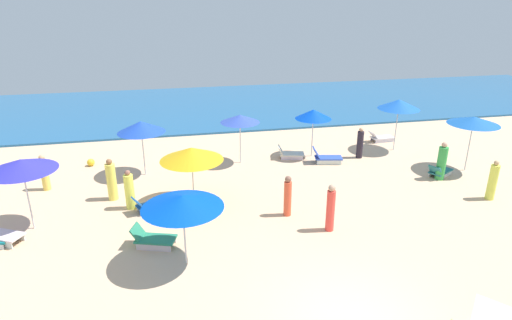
% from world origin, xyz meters
% --- Properties ---
extents(ocean, '(60.00, 13.61, 0.12)m').
position_xyz_m(ocean, '(0.00, 23.20, 0.06)').
color(ocean, '#235D91').
rests_on(ocean, ground_plane).
extents(umbrella_0, '(2.44, 2.44, 2.29)m').
position_xyz_m(umbrella_0, '(-3.97, 3.53, 2.09)').
color(umbrella_0, silver).
rests_on(umbrella_0, ground_plane).
extents(lounge_chair_0_0, '(1.52, 1.04, 0.71)m').
position_xyz_m(lounge_chair_0_0, '(-4.98, 4.71, 0.27)').
color(lounge_chair_0_0, silver).
rests_on(lounge_chair_0_0, ground_plane).
extents(umbrella_1, '(2.10, 2.10, 2.53)m').
position_xyz_m(umbrella_1, '(-5.41, 10.97, 2.27)').
color(umbrella_1, silver).
rests_on(umbrella_1, ground_plane).
extents(umbrella_2, '(2.28, 2.28, 2.61)m').
position_xyz_m(umbrella_2, '(-9.11, 6.75, 2.40)').
color(umbrella_2, silver).
rests_on(umbrella_2, ground_plane).
extents(lounge_chair_2_1, '(1.53, 1.19, 0.72)m').
position_xyz_m(lounge_chair_2_1, '(-9.94, 6.01, 0.27)').
color(lounge_chair_2_1, silver).
rests_on(lounge_chair_2_1, ground_plane).
extents(umbrella_3, '(2.27, 2.27, 2.60)m').
position_xyz_m(umbrella_3, '(9.30, 8.43, 2.42)').
color(umbrella_3, silver).
rests_on(umbrella_3, ground_plane).
extents(lounge_chair_3_0, '(1.45, 1.16, 0.63)m').
position_xyz_m(lounge_chair_3_0, '(7.69, 8.02, 0.23)').
color(lounge_chair_3_0, silver).
rests_on(lounge_chair_3_0, ground_plane).
extents(umbrella_4, '(2.43, 2.43, 2.34)m').
position_xyz_m(umbrella_4, '(-3.43, 7.55, 2.09)').
color(umbrella_4, silver).
rests_on(umbrella_4, ground_plane).
extents(lounge_chair_4_0, '(1.49, 1.09, 0.65)m').
position_xyz_m(lounge_chair_4_0, '(-5.10, 7.31, 0.23)').
color(lounge_chair_4_0, silver).
rests_on(lounge_chair_4_0, ground_plane).
extents(umbrella_5, '(1.81, 1.81, 2.44)m').
position_xyz_m(umbrella_5, '(2.84, 11.74, 2.20)').
color(umbrella_5, silver).
rests_on(umbrella_5, ground_plane).
extents(lounge_chair_5_0, '(1.42, 0.91, 0.64)m').
position_xyz_m(lounge_chair_5_0, '(1.67, 11.64, 0.24)').
color(lounge_chair_5_0, silver).
rests_on(lounge_chair_5_0, ground_plane).
extents(lounge_chair_5_1, '(1.53, 0.91, 0.78)m').
position_xyz_m(lounge_chair_5_1, '(3.23, 10.67, 0.28)').
color(lounge_chair_5_1, silver).
rests_on(lounge_chair_5_1, ground_plane).
extents(umbrella_6, '(2.13, 2.13, 2.73)m').
position_xyz_m(umbrella_6, '(7.43, 11.73, 2.48)').
color(umbrella_6, silver).
rests_on(umbrella_6, ground_plane).
extents(lounge_chair_6_0, '(1.47, 0.70, 0.62)m').
position_xyz_m(lounge_chair_6_0, '(7.41, 13.18, 0.23)').
color(lounge_chair_6_0, silver).
rests_on(lounge_chair_6_0, ground_plane).
extents(umbrella_7, '(1.88, 1.88, 2.42)m').
position_xyz_m(umbrella_7, '(-0.87, 11.57, 2.23)').
color(umbrella_7, silver).
rests_on(umbrella_7, ground_plane).
extents(beachgoer_0, '(0.48, 0.48, 1.59)m').
position_xyz_m(beachgoer_0, '(-5.85, 7.64, 0.73)').
color(beachgoer_0, '#F9F958').
rests_on(beachgoer_0, ground_plane).
extents(beachgoer_1, '(0.44, 0.44, 1.57)m').
position_xyz_m(beachgoer_1, '(-9.44, 10.15, 0.74)').
color(beachgoer_1, '#F9D458').
rests_on(beachgoer_1, ground_plane).
extents(beachgoer_2, '(0.54, 0.54, 1.73)m').
position_xyz_m(beachgoer_2, '(-6.59, 8.61, 0.80)').
color(beachgoer_2, '#F9EB5D').
rests_on(beachgoer_2, ground_plane).
extents(beachgoer_3, '(0.56, 0.56, 1.74)m').
position_xyz_m(beachgoer_3, '(7.50, 7.74, 0.80)').
color(beachgoer_3, green).
rests_on(beachgoer_3, ground_plane).
extents(beachgoer_4, '(0.39, 0.39, 1.58)m').
position_xyz_m(beachgoer_4, '(5.12, 11.02, 0.74)').
color(beachgoer_4, '#27212C').
rests_on(beachgoer_4, ground_plane).
extents(beachgoer_5, '(0.41, 0.41, 1.74)m').
position_xyz_m(beachgoer_5, '(1.05, 4.51, 0.84)').
color(beachgoer_5, '#F8473D').
rests_on(beachgoer_5, ground_plane).
extents(beachgoer_6, '(0.38, 0.38, 1.58)m').
position_xyz_m(beachgoer_6, '(-0.09, 5.87, 0.77)').
color(beachgoer_6, '#EE5838').
rests_on(beachgoer_6, ground_plane).
extents(beachgoer_7, '(0.36, 0.36, 1.66)m').
position_xyz_m(beachgoer_7, '(8.28, 5.51, 0.77)').
color(beachgoer_7, '#DEE851').
rests_on(beachgoer_7, ground_plane).
extents(beach_ball_0, '(0.35, 0.35, 0.35)m').
position_xyz_m(beach_ball_0, '(-8.01, 12.60, 0.18)').
color(beach_ball_0, yellow).
rests_on(beach_ball_0, ground_plane).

